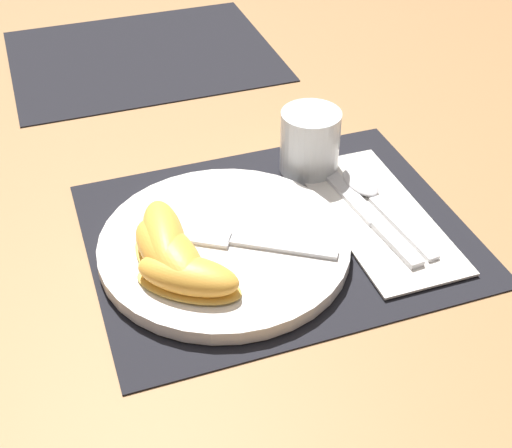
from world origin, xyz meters
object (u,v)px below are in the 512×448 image
at_px(juice_glass, 310,145).
at_px(citrus_wedge_0, 164,241).
at_px(spoon, 371,194).
at_px(citrus_wedge_1, 169,255).
at_px(knife, 370,215).
at_px(citrus_wedge_2, 188,277).
at_px(plate, 224,246).
at_px(fork, 237,240).

height_order(juice_glass, citrus_wedge_0, juice_glass).
distance_m(juice_glass, spoon, 0.10).
distance_m(spoon, citrus_wedge_1, 0.27).
bearing_deg(knife, citrus_wedge_0, 179.64).
relative_size(spoon, citrus_wedge_2, 1.56).
xyz_separation_m(plate, juice_glass, (0.15, 0.12, 0.03)).
bearing_deg(knife, citrus_wedge_1, -175.02).
relative_size(juice_glass, fork, 0.47).
relative_size(plate, juice_glass, 3.38).
height_order(plate, spoon, plate).
xyz_separation_m(citrus_wedge_0, citrus_wedge_2, (0.01, -0.06, -0.00)).
bearing_deg(knife, plate, 179.37).
height_order(knife, citrus_wedge_0, citrus_wedge_0).
bearing_deg(citrus_wedge_0, citrus_wedge_2, -80.24).
height_order(juice_glass, knife, juice_glass).
xyz_separation_m(plate, knife, (0.17, -0.00, -0.00)).
height_order(spoon, citrus_wedge_1, citrus_wedge_1).
distance_m(juice_glass, citrus_wedge_2, 0.27).
bearing_deg(citrus_wedge_1, juice_glass, 33.35).
relative_size(plate, citrus_wedge_0, 2.08).
distance_m(plate, citrus_wedge_0, 0.07).
xyz_separation_m(spoon, citrus_wedge_0, (-0.26, -0.03, 0.03)).
bearing_deg(spoon, citrus_wedge_0, -172.48).
bearing_deg(spoon, plate, -170.12).
distance_m(spoon, fork, 0.19).
height_order(citrus_wedge_0, citrus_wedge_2, citrus_wedge_0).
xyz_separation_m(citrus_wedge_1, citrus_wedge_2, (0.01, -0.04, -0.00)).
bearing_deg(plate, fork, -33.54).
relative_size(knife, citrus_wedge_1, 1.54).
distance_m(knife, citrus_wedge_0, 0.24).
height_order(knife, citrus_wedge_2, citrus_wedge_2).
bearing_deg(citrus_wedge_2, fork, 37.02).
relative_size(plate, spoon, 1.48).
bearing_deg(plate, citrus_wedge_1, -160.71).
bearing_deg(citrus_wedge_2, citrus_wedge_1, 105.82).
bearing_deg(spoon, knife, -118.18).
height_order(knife, fork, fork).
xyz_separation_m(plate, citrus_wedge_1, (-0.06, -0.02, 0.02)).
relative_size(plate, fork, 1.60).
distance_m(juice_glass, citrus_wedge_1, 0.25).
bearing_deg(spoon, juice_glass, 118.44).
bearing_deg(juice_glass, citrus_wedge_1, -146.65).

